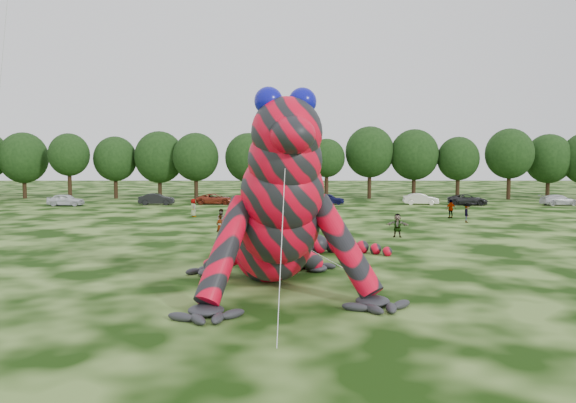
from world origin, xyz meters
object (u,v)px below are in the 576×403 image
(spectator_5, at_px, (397,225))
(tree_5, at_px, (160,165))
(tree_10, at_px, (370,163))
(car_4, at_px, (328,199))
(car_0, at_px, (66,200))
(tree_7, at_px, (249,166))
(inflatable_gecko, at_px, (268,190))
(tree_8, at_px, (290,168))
(tree_12, at_px, (458,168))
(tree_11, at_px, (414,164))
(car_5, at_px, (421,199))
(tree_2, at_px, (24,165))
(car_2, at_px, (216,199))
(spectator_2, at_px, (467,213))
(tree_3, at_px, (69,166))
(spectator_0, at_px, (220,226))
(car_3, at_px, (284,200))
(car_6, at_px, (468,200))
(tree_13, at_px, (509,164))
(car_7, at_px, (559,200))
(tree_4, at_px, (115,167))
(tree_9, at_px, (327,169))
(spectator_1, at_px, (222,220))
(spectator_3, at_px, (451,209))
(car_1, at_px, (157,199))
(tree_14, at_px, (548,166))
(tree_6, at_px, (196,166))
(spectator_4, at_px, (193,208))

(spectator_5, bearing_deg, tree_5, 138.07)
(tree_10, height_order, car_4, tree_10)
(car_0, bearing_deg, tree_7, -62.61)
(inflatable_gecko, relative_size, tree_8, 2.02)
(tree_12, xyz_separation_m, car_4, (-19.27, -8.95, -3.78))
(tree_11, height_order, car_5, tree_11)
(tree_2, xyz_separation_m, car_5, (55.48, -10.57, -4.10))
(car_2, bearing_deg, inflatable_gecko, -167.02)
(tree_7, relative_size, spectator_2, 5.26)
(tree_3, distance_m, spectator_0, 46.04)
(car_0, height_order, spectator_5, spectator_5)
(car_3, bearing_deg, car_6, -92.01)
(tree_13, relative_size, car_7, 2.17)
(spectator_2, bearing_deg, car_5, 14.77)
(tree_4, height_order, car_2, tree_4)
(tree_10, relative_size, car_0, 2.38)
(inflatable_gecko, distance_m, tree_9, 53.20)
(spectator_1, bearing_deg, car_5, 40.69)
(inflatable_gecko, relative_size, spectator_0, 10.65)
(tree_3, xyz_separation_m, spectator_5, (39.64, -37.70, -3.82))
(tree_12, xyz_separation_m, spectator_5, (-16.09, -38.37, -3.58))
(tree_4, height_order, spectator_3, tree_4)
(tree_12, xyz_separation_m, car_1, (-41.14, -9.96, -3.76))
(car_1, bearing_deg, car_0, 93.16)
(tree_12, distance_m, tree_14, 13.49)
(tree_7, relative_size, spectator_3, 5.13)
(spectator_1, distance_m, spectator_2, 22.99)
(car_4, bearing_deg, tree_8, 38.15)
(tree_3, height_order, tree_8, tree_3)
(tree_14, distance_m, spectator_0, 58.51)
(tree_8, relative_size, tree_13, 0.88)
(spectator_3, bearing_deg, car_5, -108.40)
(car_3, distance_m, spectator_2, 25.04)
(tree_5, xyz_separation_m, car_2, (9.35, -9.68, -4.21))
(tree_2, xyz_separation_m, spectator_2, (55.27, -29.92, -3.92))
(car_7, bearing_deg, inflatable_gecko, 133.30)
(inflatable_gecko, distance_m, car_1, 46.18)
(tree_14, distance_m, car_0, 66.85)
(tree_7, distance_m, tree_13, 37.21)
(tree_4, height_order, tree_8, tree_4)
(tree_14, xyz_separation_m, spectator_3, (-21.67, -26.20, -3.78))
(tree_6, relative_size, spectator_0, 5.60)
(tree_7, bearing_deg, tree_2, 176.60)
(tree_6, distance_m, car_6, 37.19)
(car_3, height_order, spectator_4, spectator_4)
(car_0, bearing_deg, spectator_0, -138.11)
(car_7, bearing_deg, car_4, 79.51)
(tree_14, bearing_deg, car_3, -163.08)
(tree_8, bearing_deg, car_7, -16.11)
(tree_3, height_order, spectator_0, tree_3)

